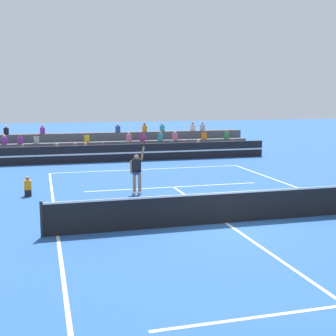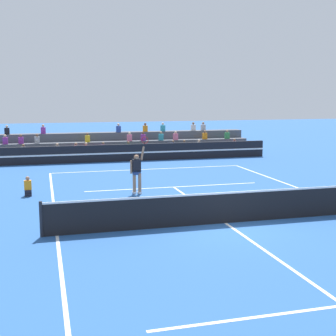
# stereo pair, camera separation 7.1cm
# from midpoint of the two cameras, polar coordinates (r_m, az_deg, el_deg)

# --- Properties ---
(ground_plane) EXTENTS (120.00, 120.00, 0.00)m
(ground_plane) POSITION_cam_midpoint_polar(r_m,az_deg,el_deg) (15.88, 6.95, -6.68)
(ground_plane) COLOR #285699
(court_lines) EXTENTS (11.10, 23.90, 0.01)m
(court_lines) POSITION_cam_midpoint_polar(r_m,az_deg,el_deg) (15.88, 6.95, -6.67)
(court_lines) COLOR white
(court_lines) RESTS_ON ground
(tennis_net) EXTENTS (12.00, 0.10, 1.10)m
(tennis_net) POSITION_cam_midpoint_polar(r_m,az_deg,el_deg) (15.75, 6.99, -4.77)
(tennis_net) COLOR black
(tennis_net) RESTS_ON ground
(sponsor_banner_wall) EXTENTS (18.00, 0.26, 1.10)m
(sponsor_banner_wall) POSITION_cam_midpoint_polar(r_m,az_deg,el_deg) (30.51, -4.10, 1.91)
(sponsor_banner_wall) COLOR black
(sponsor_banner_wall) RESTS_ON ground
(bleacher_stand) EXTENTS (17.22, 2.85, 2.28)m
(bleacher_stand) POSITION_cam_midpoint_polar(r_m,az_deg,el_deg) (32.97, -4.96, 2.60)
(bleacher_stand) COLOR #4C515B
(bleacher_stand) RESTS_ON ground
(ball_kid_courtside) EXTENTS (0.30, 0.36, 0.84)m
(ball_kid_courtside) POSITION_cam_midpoint_polar(r_m,az_deg,el_deg) (20.70, -16.81, -2.39)
(ball_kid_courtside) COLOR black
(ball_kid_courtside) RESTS_ON ground
(tennis_player) EXTENTS (0.85, 0.33, 2.50)m
(tennis_player) POSITION_cam_midpoint_polar(r_m,az_deg,el_deg) (20.23, -3.91, -0.39)
(tennis_player) COLOR #9E7051
(tennis_player) RESTS_ON ground
(tennis_ball) EXTENTS (0.07, 0.07, 0.07)m
(tennis_ball) POSITION_cam_midpoint_polar(r_m,az_deg,el_deg) (20.60, 10.32, -3.05)
(tennis_ball) COLOR #C6DB33
(tennis_ball) RESTS_ON ground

